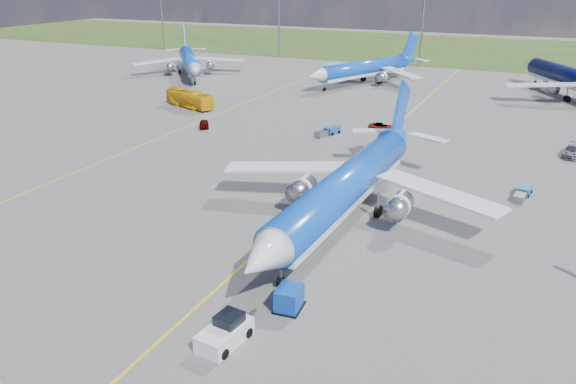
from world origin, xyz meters
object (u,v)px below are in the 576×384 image
at_px(bg_jet_nw, 191,75).
at_px(apron_bus, 189,99).
at_px(service_car_a, 204,124).
at_px(service_car_b, 382,127).
at_px(bg_jet_nnw, 364,84).
at_px(main_airliner, 344,222).
at_px(baggage_tug_w, 523,193).
at_px(baggage_tug_c, 328,132).
at_px(service_car_c, 573,151).
at_px(uld_container, 289,298).
at_px(pushback_tug, 226,332).
at_px(bg_jet_n, 571,98).

distance_m(bg_jet_nw, apron_bus, 34.10).
xyz_separation_m(service_car_a, service_car_b, (25.75, 10.19, -0.04)).
relative_size(bg_jet_nnw, main_airliner, 0.90).
relative_size(baggage_tug_w, baggage_tug_c, 0.93).
relative_size(service_car_a, service_car_c, 0.69).
bearing_deg(uld_container, service_car_b, 93.50).
height_order(main_airliner, pushback_tug, main_airliner).
height_order(uld_container, baggage_tug_w, uld_container).
distance_m(bg_jet_nnw, service_car_a, 47.47).
bearing_deg(apron_bus, bg_jet_nw, 53.60).
bearing_deg(baggage_tug_c, bg_jet_nw, 163.70).
height_order(apron_bus, baggage_tug_c, apron_bus).
height_order(bg_jet_n, baggage_tug_c, bg_jet_n).
bearing_deg(bg_jet_nnw, main_airliner, -50.67).
relative_size(bg_jet_nw, uld_container, 17.98).
relative_size(main_airliner, service_car_a, 11.57).
bearing_deg(baggage_tug_w, bg_jet_nnw, 130.42).
bearing_deg(bg_jet_nnw, apron_bus, -98.40).
bearing_deg(baggage_tug_c, pushback_tug, -56.91).
height_order(bg_jet_nw, baggage_tug_c, bg_jet_nw).
relative_size(main_airliner, apron_bus, 3.72).
xyz_separation_m(main_airliner, service_car_b, (-6.18, 34.66, 0.56)).
distance_m(service_car_a, service_car_c, 52.99).
bearing_deg(bg_jet_nw, baggage_tug_c, -74.16).
distance_m(service_car_c, baggage_tug_c, 33.38).
bearing_deg(bg_jet_n, bg_jet_nnw, -27.16).
bearing_deg(uld_container, apron_bus, 125.15).
xyz_separation_m(bg_jet_nw, service_car_b, (54.78, -29.06, 0.56)).
xyz_separation_m(pushback_tug, baggage_tug_c, (-12.01, 50.22, -0.27)).
bearing_deg(service_car_b, pushback_tug, 179.15).
height_order(bg_jet_n, uld_container, bg_jet_n).
height_order(main_airliner, uld_container, main_airliner).
bearing_deg(service_car_a, bg_jet_n, 9.27).
bearing_deg(bg_jet_nw, service_car_a, -91.74).
bearing_deg(bg_jet_n, pushback_tug, 46.68).
distance_m(bg_jet_n, baggage_tug_c, 55.39).
relative_size(uld_container, service_car_c, 0.41).
height_order(bg_jet_nw, apron_bus, bg_jet_nw).
distance_m(uld_container, service_car_c, 52.21).
relative_size(bg_jet_nnw, pushback_tug, 6.51).
bearing_deg(baggage_tug_c, bg_jet_nnw, 120.11).
distance_m(bg_jet_n, baggage_tug_w, 58.96).
bearing_deg(bg_jet_nnw, pushback_tug, -54.72).
bearing_deg(service_car_c, bg_jet_nw, 168.46).
height_order(service_car_b, service_car_c, service_car_c).
distance_m(pushback_tug, service_car_a, 55.53).
distance_m(service_car_b, service_car_c, 26.71).
bearing_deg(bg_jet_n, service_car_c, 59.16).
distance_m(main_airliner, apron_bus, 54.97).
height_order(service_car_c, baggage_tug_c, service_car_c).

